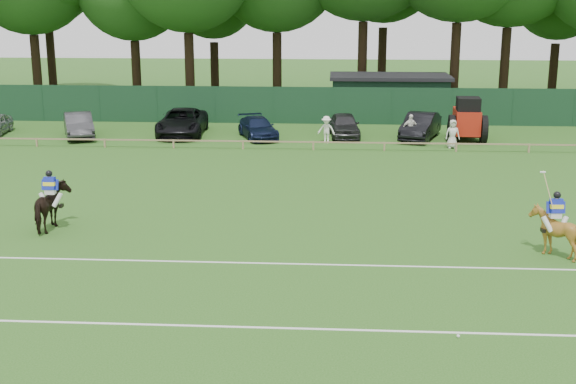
# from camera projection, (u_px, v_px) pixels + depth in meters

# --- Properties ---
(ground) EXTENTS (160.00, 160.00, 0.00)m
(ground) POSITION_uv_depth(u_px,v_px,m) (268.00, 253.00, 26.21)
(ground) COLOR #1E4C14
(ground) RESTS_ON ground
(horse_dark) EXTENTS (0.95, 2.07, 1.74)m
(horse_dark) POSITION_uv_depth(u_px,v_px,m) (52.00, 207.00, 28.63)
(horse_dark) COLOR black
(horse_dark) RESTS_ON ground
(horse_chestnut) EXTENTS (1.43, 1.59, 1.68)m
(horse_chestnut) POSITION_uv_depth(u_px,v_px,m) (554.00, 232.00, 25.80)
(horse_chestnut) COLOR brown
(horse_chestnut) RESTS_ON ground
(sedan_grey) EXTENTS (3.20, 4.83, 1.51)m
(sedan_grey) POSITION_uv_depth(u_px,v_px,m) (79.00, 125.00, 47.14)
(sedan_grey) COLOR #313134
(sedan_grey) RESTS_ON ground
(suv_black) EXTENTS (2.96, 5.96, 1.63)m
(suv_black) POSITION_uv_depth(u_px,v_px,m) (182.00, 122.00, 47.91)
(suv_black) COLOR black
(suv_black) RESTS_ON ground
(sedan_navy) EXTENTS (3.17, 4.71, 1.27)m
(sedan_navy) POSITION_uv_depth(u_px,v_px,m) (258.00, 128.00, 46.94)
(sedan_navy) COLOR #111935
(sedan_navy) RESTS_ON ground
(hatch_grey) EXTENTS (2.05, 4.41, 1.46)m
(hatch_grey) POSITION_uv_depth(u_px,v_px,m) (344.00, 125.00, 47.32)
(hatch_grey) COLOR #2B2B2E
(hatch_grey) RESTS_ON ground
(estate_black) EXTENTS (3.07, 5.05, 1.57)m
(estate_black) POSITION_uv_depth(u_px,v_px,m) (420.00, 126.00, 46.65)
(estate_black) COLOR black
(estate_black) RESTS_ON ground
(spectator_left) EXTENTS (1.15, 0.84, 1.61)m
(spectator_left) POSITION_uv_depth(u_px,v_px,m) (326.00, 130.00, 45.34)
(spectator_left) COLOR white
(spectator_left) RESTS_ON ground
(spectator_mid) EXTENTS (1.09, 0.69, 1.72)m
(spectator_mid) POSITION_uv_depth(u_px,v_px,m) (410.00, 129.00, 45.27)
(spectator_mid) COLOR silver
(spectator_mid) RESTS_ON ground
(spectator_right) EXTENTS (0.84, 0.59, 1.64)m
(spectator_right) POSITION_uv_depth(u_px,v_px,m) (453.00, 134.00, 43.83)
(spectator_right) COLOR beige
(spectator_right) RESTS_ON ground
(rider_dark) EXTENTS (0.94, 0.37, 1.41)m
(rider_dark) POSITION_uv_depth(u_px,v_px,m) (50.00, 187.00, 28.43)
(rider_dark) COLOR silver
(rider_dark) RESTS_ON ground
(rider_chestnut) EXTENTS (0.94, 0.56, 2.05)m
(rider_chestnut) POSITION_uv_depth(u_px,v_px,m) (556.00, 210.00, 25.60)
(rider_chestnut) COLOR silver
(rider_chestnut) RESTS_ON ground
(polo_ball) EXTENTS (0.09, 0.09, 0.09)m
(polo_ball) POSITION_uv_depth(u_px,v_px,m) (458.00, 336.00, 19.79)
(polo_ball) COLOR silver
(polo_ball) RESTS_ON ground
(pitch_lines) EXTENTS (60.00, 5.10, 0.01)m
(pitch_lines) POSITION_uv_depth(u_px,v_px,m) (258.00, 292.00, 22.82)
(pitch_lines) COLOR silver
(pitch_lines) RESTS_ON ground
(pitch_rail) EXTENTS (62.10, 0.10, 0.50)m
(pitch_rail) POSITION_uv_depth(u_px,v_px,m) (296.00, 142.00, 43.49)
(pitch_rail) COLOR #997F5B
(pitch_rail) RESTS_ON ground
(perimeter_fence) EXTENTS (92.08, 0.08, 2.50)m
(perimeter_fence) POSITION_uv_depth(u_px,v_px,m) (303.00, 105.00, 51.98)
(perimeter_fence) COLOR #14351E
(perimeter_fence) RESTS_ON ground
(utility_shed) EXTENTS (8.40, 4.40, 3.04)m
(utility_shed) POSITION_uv_depth(u_px,v_px,m) (389.00, 96.00, 54.45)
(utility_shed) COLOR #14331E
(utility_shed) RESTS_ON ground
(tree_row) EXTENTS (96.00, 12.00, 21.00)m
(tree_row) POSITION_uv_depth(u_px,v_px,m) (333.00, 107.00, 59.90)
(tree_row) COLOR #26561C
(tree_row) RESTS_ON ground
(tractor) EXTENTS (2.29, 3.25, 2.65)m
(tractor) POSITION_uv_depth(u_px,v_px,m) (467.00, 120.00, 45.89)
(tractor) COLOR #AE1F10
(tractor) RESTS_ON ground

